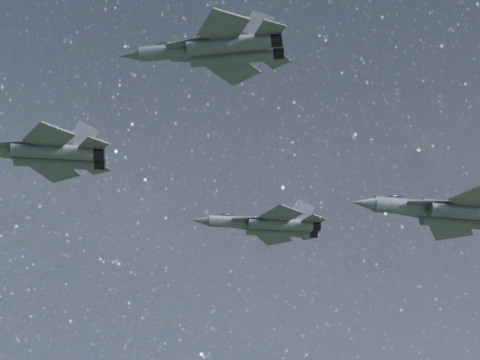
{
  "coord_description": "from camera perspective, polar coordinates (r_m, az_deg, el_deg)",
  "views": [
    {
      "loc": [
        2.32,
        -74.26,
        100.15
      ],
      "look_at": [
        0.3,
        -1.0,
        140.44
      ],
      "focal_mm": 60.0,
      "sensor_mm": 36.0,
      "label": 1
    }
  ],
  "objects": [
    {
      "name": "jet_lead",
      "position": [
        87.15,
        -13.99,
        1.88
      ],
      "size": [
        17.89,
        12.45,
        4.5
      ],
      "rotation": [
        0.0,
        0.0,
        0.14
      ],
      "color": "#353B42"
    },
    {
      "name": "jet_left",
      "position": [
        96.11,
        2.05,
        -3.23
      ],
      "size": [
        16.19,
        11.27,
        4.07
      ],
      "rotation": [
        0.0,
        0.0,
        0.13
      ],
      "color": "#353B42"
    },
    {
      "name": "jet_slot",
      "position": [
        91.47,
        14.91,
        -2.24
      ],
      "size": [
        20.33,
        13.98,
        5.1
      ],
      "rotation": [
        0.0,
        0.0,
        0.2
      ],
      "color": "#353B42"
    },
    {
      "name": "jet_right",
      "position": [
        69.9,
        -1.64,
        9.27
      ],
      "size": [
        15.2,
        10.63,
        3.83
      ],
      "rotation": [
        0.0,
        0.0,
        -0.11
      ],
      "color": "#353B42"
    }
  ]
}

